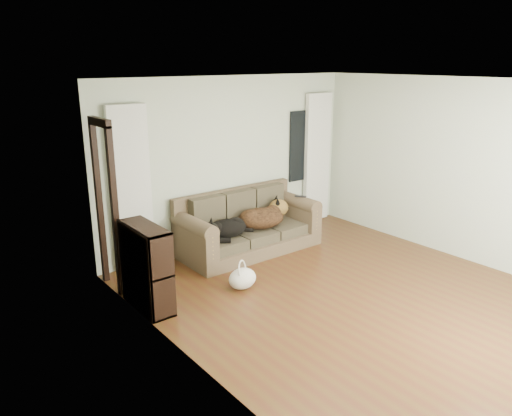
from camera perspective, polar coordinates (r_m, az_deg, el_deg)
floor at (r=6.42m, az=10.46°, el=-9.79°), size 5.00×5.00×0.00m
ceiling at (r=5.77m, az=11.85°, el=14.03°), size 5.00×5.00×0.00m
wall_back at (r=7.78m, az=-2.89°, el=5.31°), size 4.50×0.04×2.60m
wall_left at (r=4.57m, az=-7.86°, el=-3.08°), size 0.04×5.00×2.60m
wall_right at (r=7.77m, az=22.15°, el=4.07°), size 0.04×5.00×2.60m
curtain_left at (r=6.93m, az=-14.05°, el=2.12°), size 0.55×0.08×2.25m
curtain_right at (r=8.89m, az=6.99°, el=5.66°), size 0.55×0.08×2.25m
window_pane at (r=8.64m, az=5.15°, el=7.08°), size 0.50×0.03×1.20m
door_casing at (r=6.44m, az=-16.67°, el=-0.10°), size 0.07×0.60×2.10m
sofa at (r=7.56m, az=-0.77°, el=-1.68°), size 2.16×0.93×0.88m
dog_black_lab at (r=7.23m, az=-3.57°, el=-2.35°), size 0.68×0.53×0.26m
dog_shepherd at (r=7.64m, az=0.79°, el=-1.16°), size 0.88×0.71×0.34m
tv_remote at (r=7.98m, az=5.11°, el=1.34°), size 0.13×0.16×0.02m
tote_bag at (r=6.43m, az=-1.57°, el=-7.88°), size 0.44×0.38×0.27m
bookshelf at (r=5.98m, az=-12.40°, el=-6.70°), size 0.38×0.84×1.01m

